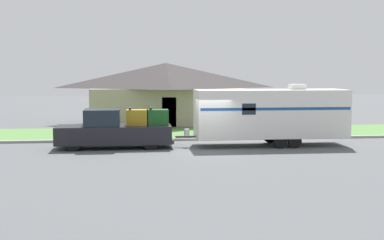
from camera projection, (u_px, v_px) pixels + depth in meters
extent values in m
plane|color=#515456|center=(207.00, 150.00, 26.62)|extent=(120.00, 120.00, 0.00)
cube|color=#999993|center=(197.00, 139.00, 30.32)|extent=(80.00, 0.30, 0.14)
cube|color=#568442|center=(190.00, 133.00, 33.93)|extent=(80.00, 7.00, 0.03)
cube|color=gray|center=(166.00, 105.00, 40.53)|extent=(10.99, 6.75, 2.67)
pyramid|color=#3D3838|center=(166.00, 75.00, 40.32)|extent=(11.87, 7.29, 1.86)
cube|color=#4C3828|center=(169.00, 112.00, 37.25)|extent=(1.00, 0.06, 2.10)
cylinder|color=black|center=(73.00, 142.00, 26.24)|extent=(0.90, 0.28, 0.90)
cylinder|color=black|center=(76.00, 138.00, 27.83)|extent=(0.90, 0.28, 0.90)
cylinder|color=black|center=(151.00, 141.00, 26.67)|extent=(0.90, 0.28, 0.90)
cylinder|color=black|center=(150.00, 137.00, 28.26)|extent=(0.90, 0.28, 0.90)
cube|color=black|center=(90.00, 135.00, 27.10)|extent=(3.42, 1.96, 0.91)
cube|color=#19232D|center=(102.00, 117.00, 27.09)|extent=(1.78, 1.81, 0.84)
cube|color=black|center=(147.00, 134.00, 27.43)|extent=(2.38, 1.96, 0.91)
cube|color=#333333|center=(172.00, 140.00, 27.60)|extent=(0.12, 1.77, 0.20)
cube|color=olive|center=(137.00, 117.00, 27.29)|extent=(1.09, 0.82, 0.80)
cube|color=black|center=(130.00, 108.00, 27.21)|extent=(0.10, 0.91, 0.08)
cube|color=#194C1E|center=(158.00, 117.00, 27.41)|extent=(1.09, 0.82, 0.80)
cube|color=black|center=(151.00, 108.00, 27.32)|extent=(0.10, 0.91, 0.08)
cylinder|color=black|center=(280.00, 142.00, 27.19)|extent=(0.69, 0.22, 0.69)
cylinder|color=black|center=(270.00, 137.00, 29.25)|extent=(0.69, 0.22, 0.69)
cylinder|color=black|center=(295.00, 141.00, 27.28)|extent=(0.69, 0.22, 0.69)
cylinder|color=black|center=(283.00, 136.00, 29.33)|extent=(0.69, 0.22, 0.69)
cube|color=silver|center=(270.00, 113.00, 28.06)|extent=(7.90, 2.36, 2.48)
cube|color=navy|center=(277.00, 109.00, 26.86)|extent=(7.74, 0.01, 0.14)
cube|color=#383838|center=(186.00, 137.00, 27.67)|extent=(1.07, 0.12, 0.10)
cylinder|color=silver|center=(187.00, 132.00, 27.65)|extent=(0.28, 0.28, 0.36)
cube|color=silver|center=(297.00, 87.00, 28.10)|extent=(0.80, 0.68, 0.28)
cube|color=#19232D|center=(249.00, 109.00, 26.70)|extent=(0.70, 0.01, 0.56)
cylinder|color=brown|center=(213.00, 129.00, 31.36)|extent=(0.09, 0.09, 1.08)
cube|color=silver|center=(213.00, 118.00, 31.30)|extent=(0.48, 0.20, 0.22)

